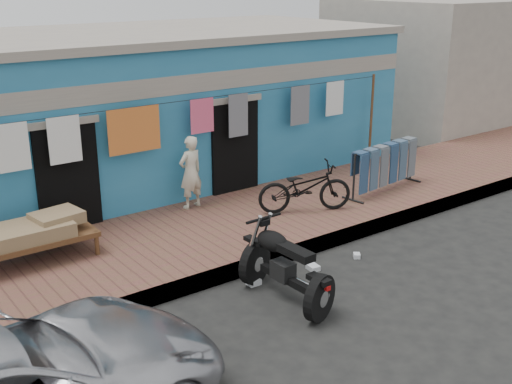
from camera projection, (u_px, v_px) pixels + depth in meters
name	position (u px, v px, depth m)	size (l,w,h in m)	color
ground	(338.00, 303.00, 9.25)	(80.00, 80.00, 0.00)	black
sidewalk	(223.00, 232.00, 11.49)	(28.00, 3.00, 0.25)	brown
curb	(273.00, 259.00, 10.38)	(28.00, 0.10, 0.25)	gray
building	(120.00, 110.00, 14.02)	(12.20, 5.20, 3.36)	teal
neighbor_right	(442.00, 61.00, 20.16)	(6.00, 5.00, 3.80)	#9E9384
clothesline	(150.00, 132.00, 11.50)	(10.06, 0.06, 2.10)	brown
seated_person	(191.00, 172.00, 12.11)	(0.51, 0.34, 1.41)	beige
bicycle	(305.00, 182.00, 11.95)	(0.62, 1.76, 1.14)	black
motorcycle	(285.00, 264.00, 9.14)	(0.69, 1.80, 1.15)	black
charpoy	(34.00, 241.00, 9.93)	(1.98, 0.94, 0.67)	brown
jeans_rack	(384.00, 167.00, 13.15)	(2.13, 0.67, 1.01)	black
litter_a	(254.00, 282.00, 9.79)	(0.20, 0.15, 0.09)	silver
litter_b	(357.00, 256.00, 10.72)	(0.15, 0.11, 0.07)	silver
litter_c	(313.00, 267.00, 10.28)	(0.20, 0.16, 0.08)	silver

